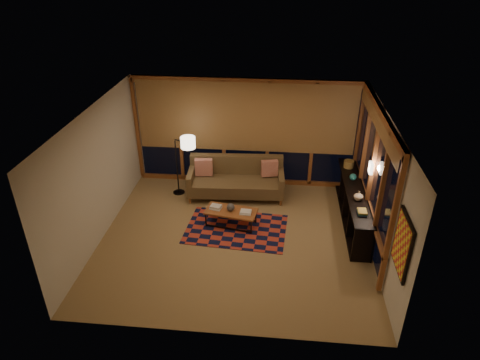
# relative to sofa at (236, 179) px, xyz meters

# --- Properties ---
(floor) EXTENTS (5.50, 5.00, 0.01)m
(floor) POSITION_rel_sofa_xyz_m (0.16, -1.71, -0.46)
(floor) COLOR #A4834D
(floor) RESTS_ON ground
(ceiling) EXTENTS (5.50, 5.00, 0.01)m
(ceiling) POSITION_rel_sofa_xyz_m (0.16, -1.71, 2.24)
(ceiling) COLOR silver
(ceiling) RESTS_ON walls
(walls) EXTENTS (5.51, 5.01, 2.70)m
(walls) POSITION_rel_sofa_xyz_m (0.16, -1.71, 0.89)
(walls) COLOR beige
(walls) RESTS_ON floor
(window_wall_back) EXTENTS (5.30, 0.16, 2.60)m
(window_wall_back) POSITION_rel_sofa_xyz_m (0.16, 0.72, 0.89)
(window_wall_back) COLOR #AB5B2E
(window_wall_back) RESTS_ON walls
(window_wall_right) EXTENTS (0.16, 3.70, 2.60)m
(window_wall_right) POSITION_rel_sofa_xyz_m (2.84, -1.11, 0.89)
(window_wall_right) COLOR #AB5B2E
(window_wall_right) RESTS_ON walls
(wall_art) EXTENTS (0.06, 0.74, 0.94)m
(wall_art) POSITION_rel_sofa_xyz_m (2.87, -3.56, 0.99)
(wall_art) COLOR red
(wall_art) RESTS_ON walls
(wall_sconce) EXTENTS (0.12, 0.18, 0.22)m
(wall_sconce) POSITION_rel_sofa_xyz_m (2.78, -1.26, 1.09)
(wall_sconce) COLOR beige
(wall_sconce) RESTS_ON walls
(sofa) EXTENTS (2.29, 1.03, 0.92)m
(sofa) POSITION_rel_sofa_xyz_m (0.00, 0.00, 0.00)
(sofa) COLOR brown
(sofa) RESTS_ON floor
(pillow_left) EXTENTS (0.43, 0.18, 0.42)m
(pillow_left) POSITION_rel_sofa_xyz_m (-0.78, 0.10, 0.21)
(pillow_left) COLOR #AD1F14
(pillow_left) RESTS_ON sofa
(pillow_right) EXTENTS (0.41, 0.22, 0.39)m
(pillow_right) POSITION_rel_sofa_xyz_m (0.79, 0.20, 0.20)
(pillow_right) COLOR #AD1F14
(pillow_right) RESTS_ON sofa
(area_rug) EXTENTS (2.21, 1.56, 0.01)m
(area_rug) POSITION_rel_sofa_xyz_m (0.15, -1.38, -0.45)
(area_rug) COLOR #B43827
(area_rug) RESTS_ON floor
(coffee_table) EXTENTS (1.17, 0.68, 0.37)m
(coffee_table) POSITION_rel_sofa_xyz_m (0.03, -1.23, -0.28)
(coffee_table) COLOR #AB5B2E
(coffee_table) RESTS_ON floor
(book_stack_a) EXTENTS (0.31, 0.27, 0.08)m
(book_stack_a) POSITION_rel_sofa_xyz_m (-0.31, -1.18, -0.05)
(book_stack_a) COLOR silver
(book_stack_a) RESTS_ON coffee_table
(book_stack_b) EXTENTS (0.26, 0.21, 0.05)m
(book_stack_b) POSITION_rel_sofa_xyz_m (0.35, -1.29, -0.07)
(book_stack_b) COLOR silver
(book_stack_b) RESTS_ON coffee_table
(ceramic_pot) EXTENTS (0.18, 0.18, 0.17)m
(ceramic_pot) POSITION_rel_sofa_xyz_m (0.02, -1.22, -0.01)
(ceramic_pot) COLOR black
(ceramic_pot) RESTS_ON coffee_table
(floor_lamp) EXTENTS (0.60, 0.50, 1.56)m
(floor_lamp) POSITION_rel_sofa_xyz_m (-1.42, 0.02, 0.32)
(floor_lamp) COLOR black
(floor_lamp) RESTS_ON floor
(bookshelf) EXTENTS (0.40, 3.06, 0.76)m
(bookshelf) POSITION_rel_sofa_xyz_m (2.65, -0.71, -0.08)
(bookshelf) COLOR black
(bookshelf) RESTS_ON floor
(basket) EXTENTS (0.29, 0.29, 0.17)m
(basket) POSITION_rel_sofa_xyz_m (2.63, 0.30, 0.39)
(basket) COLOR #A68234
(basket) RESTS_ON bookshelf
(teal_bowl) EXTENTS (0.16, 0.16, 0.16)m
(teal_bowl) POSITION_rel_sofa_xyz_m (2.65, -0.33, 0.38)
(teal_bowl) COLOR #206E6D
(teal_bowl) RESTS_ON bookshelf
(vase) EXTENTS (0.20, 0.20, 0.20)m
(vase) POSITION_rel_sofa_xyz_m (2.65, -1.18, 0.40)
(vase) COLOR tan
(vase) RESTS_ON bookshelf
(shelf_book_stack) EXTENTS (0.21, 0.28, 0.08)m
(shelf_book_stack) POSITION_rel_sofa_xyz_m (2.65, -1.69, 0.34)
(shelf_book_stack) COLOR silver
(shelf_book_stack) RESTS_ON bookshelf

